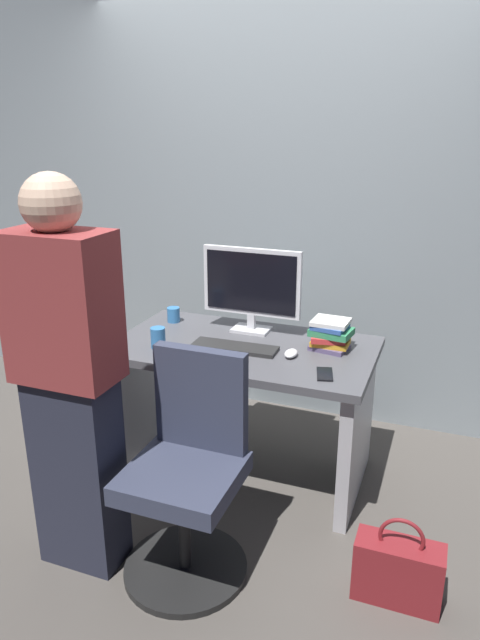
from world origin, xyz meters
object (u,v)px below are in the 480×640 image
book_stack (330,335)px  cell_phone (325,374)px  desk (243,386)px  office_chair (189,477)px  handbag (398,570)px  keyboard (235,347)px  cup_near_keyboard (158,338)px  person_at_desk (69,380)px  mouse (291,353)px  cup_by_monitor (173,315)px  monitor (252,285)px

book_stack → cell_phone: (0.05, -0.32, -0.07)m
desk → office_chair: office_chair is taller
book_stack → handbag: bearing=-57.8°
keyboard → cup_near_keyboard: cup_near_keyboard is taller
person_at_desk → mouse: bearing=50.2°
person_at_desk → book_stack: (0.83, 0.97, -0.04)m
cup_by_monitor → cell_phone: size_ratio=0.58×
office_chair → desk: bearing=93.2°
cup_near_keyboard → book_stack: book_stack is taller
cup_near_keyboard → cell_phone: 0.86m
desk → monitor: (-0.03, 0.21, 0.49)m
desk → cup_near_keyboard: cup_near_keyboard is taller
desk → keyboard: keyboard is taller
handbag → cup_by_monitor: bearing=148.8°
monitor → cell_phone: bearing=-40.3°
cell_phone → handbag: size_ratio=0.38×
monitor → office_chair: bearing=-85.5°
person_at_desk → mouse: (0.67, 0.81, -0.10)m
desk → keyboard: bearing=-106.1°
desk → monitor: bearing=99.1°
monitor → cell_phone: size_ratio=3.75×
person_at_desk → cup_near_keyboard: bearing=88.7°
person_at_desk → cup_near_keyboard: (0.02, 0.69, -0.06)m
desk → person_at_desk: person_at_desk is taller
monitor → cup_by_monitor: 0.51m
office_chair → cup_near_keyboard: office_chair is taller
desk → monitor: 0.53m
handbag → person_at_desk: bearing=-169.8°
monitor → book_stack: monitor is taller
person_at_desk → cell_phone: (0.87, 0.65, -0.11)m
office_chair → cup_by_monitor: 1.14m
cup_by_monitor → cup_near_keyboard: bearing=-73.9°
book_stack → cell_phone: book_stack is taller
office_chair → cell_phone: size_ratio=6.53×
cup_by_monitor → book_stack: book_stack is taller
cup_by_monitor → cell_phone: 1.05m
monitor → mouse: (0.30, -0.27, -0.24)m
office_chair → cell_phone: (0.43, 0.53, 0.30)m
desk → monitor: size_ratio=2.44×
desk → cell_phone: (0.47, -0.22, 0.24)m
person_at_desk → desk: bearing=65.2°
desk → cell_phone: 0.57m
desk → monitor: monitor is taller
desk → book_stack: (0.42, 0.10, 0.31)m
person_at_desk → cup_by_monitor: size_ratio=19.59×
book_stack → office_chair: bearing=-114.2°
person_at_desk → mouse: size_ratio=16.39×
person_at_desk → mouse: person_at_desk is taller
office_chair → cell_phone: bearing=51.1°
cup_near_keyboard → mouse: bearing=10.4°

